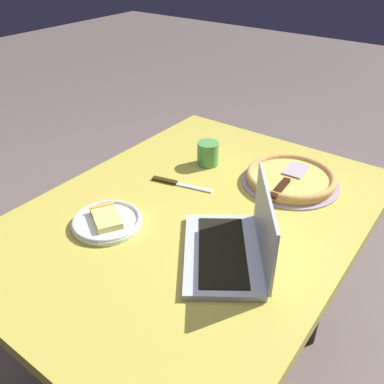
{
  "coord_description": "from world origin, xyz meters",
  "views": [
    {
      "loc": [
        0.87,
        0.63,
        1.5
      ],
      "look_at": [
        -0.01,
        -0.02,
        0.8
      ],
      "focal_mm": 38.51,
      "sensor_mm": 36.0,
      "label": 1
    }
  ],
  "objects_px": {
    "laptop": "(235,244)",
    "table_knife": "(176,183)",
    "pizza_tray": "(291,178)",
    "drink_cup": "(208,153)",
    "dining_table": "(195,226)",
    "pizza_plate": "(107,221)"
  },
  "relations": [
    {
      "from": "laptop",
      "to": "table_knife",
      "type": "relative_size",
      "value": 1.76
    },
    {
      "from": "dining_table",
      "to": "pizza_plate",
      "type": "height_order",
      "value": "pizza_plate"
    },
    {
      "from": "dining_table",
      "to": "table_knife",
      "type": "bearing_deg",
      "value": -121.27
    },
    {
      "from": "laptop",
      "to": "table_knife",
      "type": "bearing_deg",
      "value": -118.73
    },
    {
      "from": "dining_table",
      "to": "pizza_tray",
      "type": "height_order",
      "value": "pizza_tray"
    },
    {
      "from": "dining_table",
      "to": "table_knife",
      "type": "xyz_separation_m",
      "value": [
        -0.09,
        -0.15,
        0.06
      ]
    },
    {
      "from": "dining_table",
      "to": "pizza_tray",
      "type": "distance_m",
      "value": 0.39
    },
    {
      "from": "pizza_tray",
      "to": "drink_cup",
      "type": "xyz_separation_m",
      "value": [
        0.06,
        -0.32,
        0.03
      ]
    },
    {
      "from": "table_knife",
      "to": "drink_cup",
      "type": "bearing_deg",
      "value": 177.78
    },
    {
      "from": "dining_table",
      "to": "laptop",
      "type": "relative_size",
      "value": 3.27
    },
    {
      "from": "table_knife",
      "to": "pizza_tray",
      "type": "bearing_deg",
      "value": 127.3
    },
    {
      "from": "dining_table",
      "to": "table_knife",
      "type": "height_order",
      "value": "table_knife"
    },
    {
      "from": "laptop",
      "to": "pizza_tray",
      "type": "xyz_separation_m",
      "value": [
        -0.45,
        -0.04,
        -0.02
      ]
    },
    {
      "from": "drink_cup",
      "to": "pizza_tray",
      "type": "bearing_deg",
      "value": 100.3
    },
    {
      "from": "table_knife",
      "to": "drink_cup",
      "type": "distance_m",
      "value": 0.19
    },
    {
      "from": "pizza_tray",
      "to": "drink_cup",
      "type": "height_order",
      "value": "drink_cup"
    },
    {
      "from": "dining_table",
      "to": "pizza_plate",
      "type": "xyz_separation_m",
      "value": [
        0.21,
        -0.18,
        0.07
      ]
    },
    {
      "from": "table_knife",
      "to": "dining_table",
      "type": "bearing_deg",
      "value": 58.73
    },
    {
      "from": "pizza_plate",
      "to": "pizza_tray",
      "type": "height_order",
      "value": "pizza_tray"
    },
    {
      "from": "laptop",
      "to": "pizza_tray",
      "type": "relative_size",
      "value": 1.15
    },
    {
      "from": "dining_table",
      "to": "drink_cup",
      "type": "xyz_separation_m",
      "value": [
        -0.28,
        -0.15,
        0.1
      ]
    },
    {
      "from": "laptop",
      "to": "pizza_tray",
      "type": "height_order",
      "value": "laptop"
    }
  ]
}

